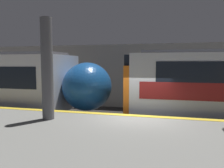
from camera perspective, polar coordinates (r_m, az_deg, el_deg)
ground_plane at (r=8.69m, az=6.59°, el=-15.40°), size 120.00×120.00×0.00m
platform at (r=6.05m, az=3.17°, el=-19.06°), size 40.00×5.30×1.16m
station_rear_barrier at (r=14.97m, az=10.12°, el=1.94°), size 50.00×0.15×4.40m
support_pillar_near at (r=7.79m, az=-16.58°, el=3.74°), size 0.40×0.40×3.47m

